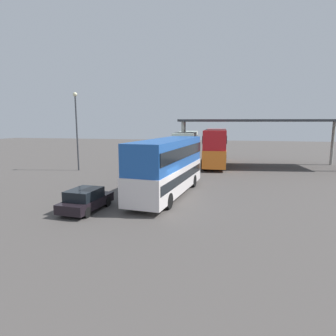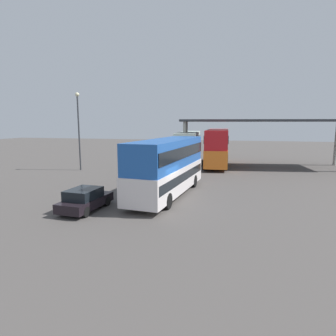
# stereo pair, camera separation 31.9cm
# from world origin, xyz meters

# --- Properties ---
(ground_plane) EXTENTS (140.00, 140.00, 0.00)m
(ground_plane) POSITION_xyz_m (0.00, 0.00, 0.00)
(ground_plane) COLOR #4D4845
(double_decker_main) EXTENTS (3.60, 10.55, 4.06)m
(double_decker_main) POSITION_xyz_m (-0.29, 2.64, 2.23)
(double_decker_main) COLOR silver
(double_decker_main) RESTS_ON ground_plane
(parked_hatchback) EXTENTS (1.98, 3.88, 1.35)m
(parked_hatchback) POSITION_xyz_m (-4.28, -2.09, 0.67)
(parked_hatchback) COLOR black
(parked_hatchback) RESTS_ON ground_plane
(double_decker_near_canopy) EXTENTS (3.20, 10.71, 4.07)m
(double_decker_near_canopy) POSITION_xyz_m (-1.42, 18.44, 2.24)
(double_decker_near_canopy) COLOR navy
(double_decker_near_canopy) RESTS_ON ground_plane
(double_decker_mid_row) EXTENTS (2.92, 11.20, 4.39)m
(double_decker_mid_row) POSITION_xyz_m (2.20, 18.34, 2.40)
(double_decker_mid_row) COLOR orange
(double_decker_mid_row) RESTS_ON ground_plane
(depot_canopy) EXTENTS (20.25, 8.62, 5.60)m
(depot_canopy) POSITION_xyz_m (7.58, 18.23, 5.23)
(depot_canopy) COLOR #33353A
(depot_canopy) RESTS_ON ground_plane
(lamppost_tall) EXTENTS (0.44, 0.44, 8.44)m
(lamppost_tall) POSITION_xyz_m (-12.37, 11.24, 5.26)
(lamppost_tall) COLOR #33353A
(lamppost_tall) RESTS_ON ground_plane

